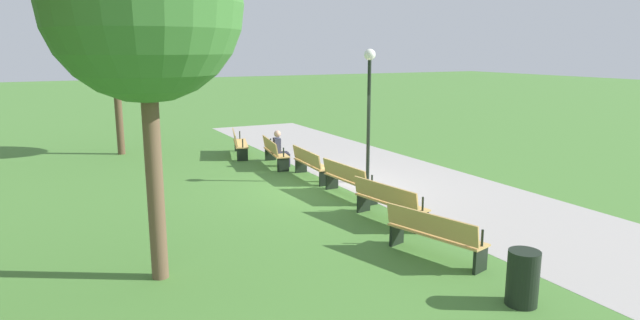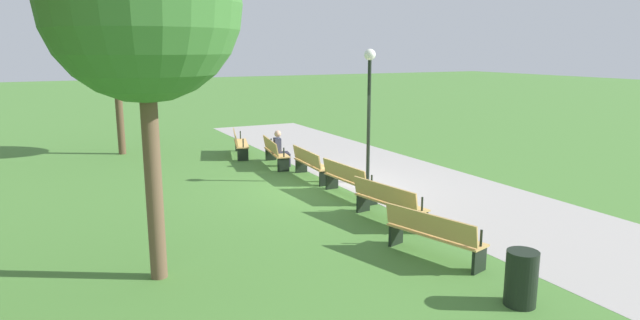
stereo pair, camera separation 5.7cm
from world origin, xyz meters
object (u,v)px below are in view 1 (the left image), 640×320
at_px(bench_5, 434,233).
at_px(lamp_post, 369,90).
at_px(person_seated, 280,148).
at_px(tree_1, 114,51).
at_px(bench_3, 348,179).
at_px(bench_4, 389,201).
at_px(bench_1, 274,151).
at_px(tree_2, 144,5).
at_px(trash_bin, 523,278).
at_px(bench_0, 239,143).
at_px(bench_2, 310,163).

bearing_deg(bench_5, lamp_post, 144.10).
relative_size(person_seated, tree_1, 0.24).
xyz_separation_m(bench_5, person_seated, (-8.56, 0.59, 0.16)).
xyz_separation_m(bench_3, bench_4, (2.20, -0.24, 0.00)).
bearing_deg(tree_1, bench_5, 15.69).
relative_size(bench_1, tree_2, 0.34).
bearing_deg(tree_1, trash_bin, 13.69).
xyz_separation_m(bench_0, person_seated, (2.38, 0.59, 0.16)).
height_order(lamp_post, trash_bin, lamp_post).
bearing_deg(lamp_post, bench_2, -130.75).
relative_size(tree_2, lamp_post, 1.58).
xyz_separation_m(bench_1, bench_4, (6.62, 0.00, 0.00)).
distance_m(bench_0, bench_2, 4.42).
height_order(bench_4, bench_5, same).
relative_size(bench_3, lamp_post, 0.52).
bearing_deg(tree_2, lamp_post, 121.44).
xyz_separation_m(bench_0, bench_2, (4.36, 0.72, 0.00)).
relative_size(bench_0, bench_3, 1.02).
height_order(bench_0, trash_bin, bench_0).
xyz_separation_m(bench_0, lamp_post, (5.47, 2.01, 2.17)).
height_order(person_seated, tree_1, tree_1).
relative_size(bench_3, tree_2, 0.33).
xyz_separation_m(bench_2, tree_1, (-6.64, -4.44, 3.21)).
xyz_separation_m(bench_2, bench_4, (4.42, -0.24, 0.00)).
relative_size(bench_2, lamp_post, 0.52).
xyz_separation_m(tree_1, trash_bin, (15.28, 3.72, -3.26)).
relative_size(bench_1, bench_3, 1.01).
bearing_deg(tree_2, trash_bin, 53.06).
bearing_deg(bench_5, bench_1, 161.11).
relative_size(bench_5, person_seated, 1.67).
xyz_separation_m(bench_4, tree_2, (0.74, -5.10, 3.94)).
xyz_separation_m(bench_0, bench_4, (8.78, 0.48, 0.00)).
relative_size(bench_0, tree_2, 0.34).
bearing_deg(bench_2, person_seated, -173.08).
relative_size(bench_0, bench_5, 1.00).
bearing_deg(bench_2, tree_1, -143.11).
bearing_deg(trash_bin, tree_2, -126.94).
bearing_deg(trash_bin, bench_0, -179.96).
relative_size(bench_3, tree_1, 0.39).
height_order(bench_2, bench_5, same).
bearing_deg(tree_1, tree_2, -4.38).
height_order(bench_1, tree_2, tree_2).
distance_m(person_seated, tree_1, 7.04).
xyz_separation_m(bench_0, tree_2, (9.52, -4.62, 3.94)).
height_order(bench_5, person_seated, person_seated).
relative_size(person_seated, tree_2, 0.20).
bearing_deg(lamp_post, trash_bin, -14.86).
bearing_deg(trash_bin, bench_3, 173.67).
bearing_deg(person_seated, bench_3, 11.24).
relative_size(bench_1, bench_2, 1.01).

